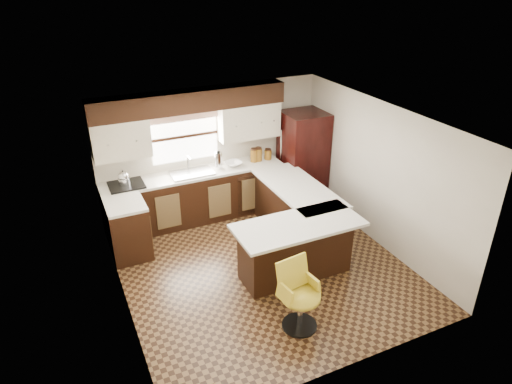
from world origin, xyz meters
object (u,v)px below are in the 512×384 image
refrigerator (303,158)px  bar_chair (301,297)px  peninsula_long (294,213)px  peninsula_return (295,249)px

refrigerator → bar_chair: 3.63m
peninsula_long → peninsula_return: 1.11m
peninsula_long → refrigerator: (0.79, 1.11, 0.46)m
peninsula_return → refrigerator: size_ratio=0.90×
bar_chair → refrigerator: bearing=51.8°
refrigerator → bar_chair: refrigerator is taller
peninsula_return → bar_chair: 1.14m
refrigerator → bar_chair: size_ratio=1.92×
bar_chair → peninsula_return: bearing=56.0°
peninsula_return → bar_chair: (-0.50, -1.03, 0.03)m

